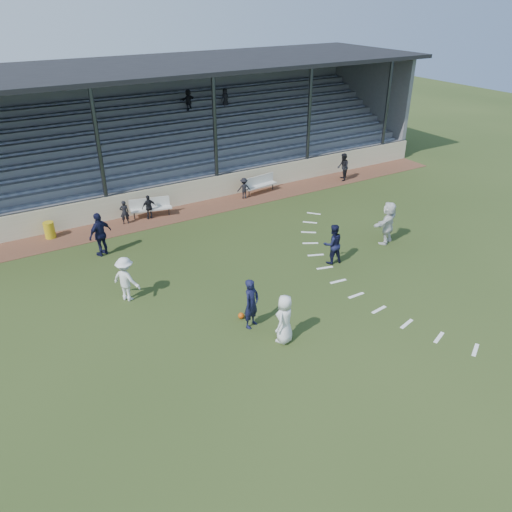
{
  "coord_description": "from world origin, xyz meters",
  "views": [
    {
      "loc": [
        -8.38,
        -11.53,
        10.04
      ],
      "look_at": [
        0.0,
        2.5,
        1.3
      ],
      "focal_mm": 35.0,
      "sensor_mm": 36.0,
      "label": 1
    }
  ],
  "objects_px": {
    "official": "(343,167)",
    "football": "(241,316)",
    "player_white_lead": "(285,319)",
    "bench_right": "(260,183)",
    "trash_bin": "(49,230)",
    "player_navy_lead": "(251,304)",
    "bench_left": "(150,206)"
  },
  "relations": [
    {
      "from": "bench_right",
      "to": "football",
      "type": "height_order",
      "value": "bench_right"
    },
    {
      "from": "player_white_lead",
      "to": "official",
      "type": "height_order",
      "value": "player_white_lead"
    },
    {
      "from": "bench_left",
      "to": "official",
      "type": "distance_m",
      "value": 11.7
    },
    {
      "from": "player_white_lead",
      "to": "player_navy_lead",
      "type": "bearing_deg",
      "value": -100.46
    },
    {
      "from": "player_navy_lead",
      "to": "bench_right",
      "type": "bearing_deg",
      "value": 31.97
    },
    {
      "from": "bench_right",
      "to": "football",
      "type": "relative_size",
      "value": 9.33
    },
    {
      "from": "trash_bin",
      "to": "player_navy_lead",
      "type": "relative_size",
      "value": 0.43
    },
    {
      "from": "bench_left",
      "to": "trash_bin",
      "type": "height_order",
      "value": "bench_left"
    },
    {
      "from": "bench_left",
      "to": "football",
      "type": "height_order",
      "value": "bench_left"
    },
    {
      "from": "football",
      "to": "player_navy_lead",
      "type": "bearing_deg",
      "value": -80.19
    },
    {
      "from": "bench_left",
      "to": "player_navy_lead",
      "type": "xyz_separation_m",
      "value": [
        -0.33,
        -10.5,
        0.31
      ]
    },
    {
      "from": "trash_bin",
      "to": "official",
      "type": "distance_m",
      "value": 16.5
    },
    {
      "from": "bench_right",
      "to": "official",
      "type": "xyz_separation_m",
      "value": [
        5.26,
        -0.76,
        0.24
      ]
    },
    {
      "from": "bench_left",
      "to": "bench_right",
      "type": "height_order",
      "value": "same"
    },
    {
      "from": "player_white_lead",
      "to": "bench_right",
      "type": "bearing_deg",
      "value": -150.41
    },
    {
      "from": "player_navy_lead",
      "to": "football",
      "type": "bearing_deg",
      "value": 74.33
    },
    {
      "from": "football",
      "to": "player_white_lead",
      "type": "height_order",
      "value": "player_white_lead"
    },
    {
      "from": "bench_right",
      "to": "trash_bin",
      "type": "relative_size",
      "value": 2.69
    },
    {
      "from": "football",
      "to": "player_navy_lead",
      "type": "distance_m",
      "value": 0.96
    },
    {
      "from": "official",
      "to": "football",
      "type": "bearing_deg",
      "value": -22.19
    },
    {
      "from": "bench_right",
      "to": "player_white_lead",
      "type": "distance_m",
      "value": 13.35
    },
    {
      "from": "bench_left",
      "to": "trash_bin",
      "type": "bearing_deg",
      "value": -167.39
    },
    {
      "from": "football",
      "to": "player_white_lead",
      "type": "distance_m",
      "value": 2.01
    },
    {
      "from": "trash_bin",
      "to": "player_white_lead",
      "type": "bearing_deg",
      "value": -67.12
    },
    {
      "from": "bench_right",
      "to": "player_white_lead",
      "type": "height_order",
      "value": "player_white_lead"
    },
    {
      "from": "player_navy_lead",
      "to": "official",
      "type": "bearing_deg",
      "value": 13.75
    },
    {
      "from": "bench_left",
      "to": "player_white_lead",
      "type": "height_order",
      "value": "player_white_lead"
    },
    {
      "from": "trash_bin",
      "to": "official",
      "type": "xyz_separation_m",
      "value": [
        16.48,
        -0.74,
        0.43
      ]
    },
    {
      "from": "bench_right",
      "to": "trash_bin",
      "type": "xyz_separation_m",
      "value": [
        -11.21,
        -0.02,
        -0.19
      ]
    },
    {
      "from": "player_white_lead",
      "to": "official",
      "type": "distance_m",
      "value": 15.94
    },
    {
      "from": "trash_bin",
      "to": "player_white_lead",
      "type": "xyz_separation_m",
      "value": [
        4.97,
        -11.78,
        0.44
      ]
    },
    {
      "from": "bench_left",
      "to": "player_white_lead",
      "type": "xyz_separation_m",
      "value": [
        0.17,
        -11.73,
        0.26
      ]
    }
  ]
}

